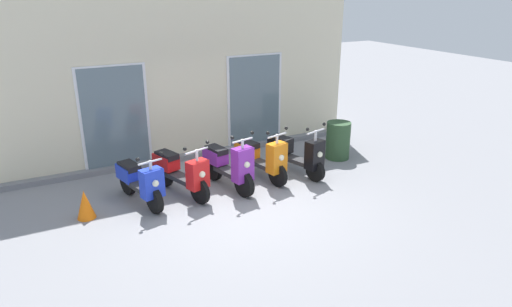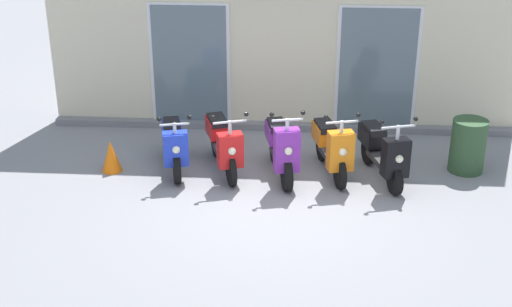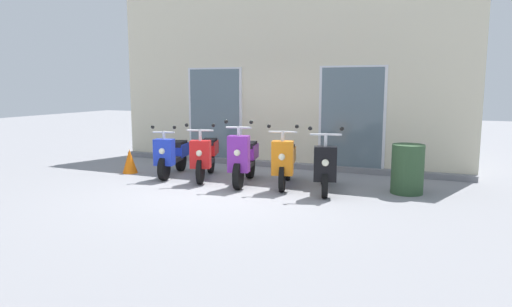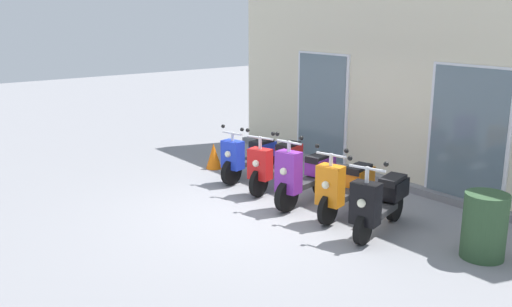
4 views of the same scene
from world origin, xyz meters
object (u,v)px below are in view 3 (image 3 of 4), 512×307
object	(u,v)px
scooter_purple	(244,158)
scooter_red	(206,155)
scooter_black	(324,165)
scooter_blue	(173,155)
trash_bin	(408,169)
traffic_cone	(130,161)
scooter_orange	(285,160)

from	to	relation	value
scooter_purple	scooter_red	bearing A→B (deg)	170.32
scooter_red	scooter_black	xyz separation A→B (m)	(2.51, -0.15, -0.01)
scooter_blue	trash_bin	size ratio (longest dim) A/B	1.73
scooter_blue	scooter_black	world-z (taller)	scooter_black
scooter_red	scooter_black	distance (m)	2.52
scooter_blue	traffic_cone	size ratio (longest dim) A/B	2.89
scooter_purple	scooter_black	bearing A→B (deg)	0.40
scooter_purple	scooter_black	size ratio (longest dim) A/B	1.02
scooter_purple	scooter_black	xyz separation A→B (m)	(1.58, 0.01, -0.02)
scooter_blue	scooter_orange	bearing A→B (deg)	-0.61
scooter_black	traffic_cone	bearing A→B (deg)	-179.97
scooter_orange	scooter_purple	bearing A→B (deg)	-170.79
scooter_purple	traffic_cone	size ratio (longest dim) A/B	2.96
scooter_orange	traffic_cone	bearing A→B (deg)	-178.06
traffic_cone	trash_bin	xyz separation A→B (m)	(5.69, 0.40, 0.17)
scooter_purple	traffic_cone	bearing A→B (deg)	179.82
scooter_blue	scooter_purple	distance (m)	1.74
scooter_blue	trash_bin	distance (m)	4.70
scooter_red	scooter_orange	bearing A→B (deg)	-1.04
scooter_orange	traffic_cone	world-z (taller)	scooter_orange
scooter_black	scooter_orange	bearing A→B (deg)	171.55
traffic_cone	scooter_black	bearing A→B (deg)	0.03
scooter_purple	scooter_orange	distance (m)	0.80
scooter_purple	trash_bin	distance (m)	2.99
scooter_black	traffic_cone	world-z (taller)	scooter_black
scooter_blue	scooter_red	world-z (taller)	scooter_red
scooter_purple	scooter_orange	xyz separation A→B (m)	(0.79, 0.13, -0.01)
scooter_red	scooter_purple	xyz separation A→B (m)	(0.93, -0.16, 0.01)
scooter_black	trash_bin	bearing A→B (deg)	16.02
scooter_red	scooter_orange	xyz separation A→B (m)	(1.73, -0.03, 0.00)
scooter_blue	scooter_purple	bearing A→B (deg)	-5.13
scooter_red	scooter_orange	world-z (taller)	scooter_orange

